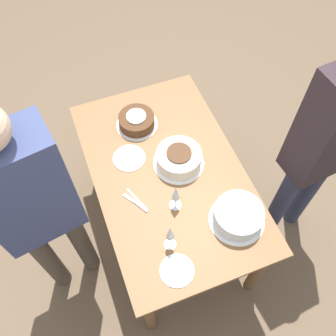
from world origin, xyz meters
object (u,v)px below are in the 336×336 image
at_px(cake_center_white, 179,158).
at_px(person_cutting, 34,205).
at_px(person_watching, 329,140).
at_px(wine_glass_far, 176,194).
at_px(cake_front_chocolate, 137,121).
at_px(cake_back_decorated, 238,216).
at_px(wine_glass_near, 170,233).

xyz_separation_m(cake_center_white, person_cutting, (0.14, -0.81, 0.24)).
relative_size(person_cutting, person_watching, 0.99).
bearing_deg(person_cutting, person_watching, -16.58).
relative_size(cake_center_white, person_cutting, 0.18).
xyz_separation_m(cake_center_white, person_watching, (0.33, 0.71, 0.25)).
distance_m(wine_glass_far, person_watching, 0.85).
xyz_separation_m(wine_glass_far, person_watching, (0.07, 0.83, 0.17)).
distance_m(person_cutting, person_watching, 1.53).
relative_size(cake_center_white, cake_front_chocolate, 1.15).
bearing_deg(cake_front_chocolate, wine_glass_far, 1.73).
relative_size(cake_back_decorated, person_cutting, 0.18).
relative_size(wine_glass_near, wine_glass_far, 1.09).
distance_m(cake_front_chocolate, person_watching, 1.13).
height_order(cake_center_white, wine_glass_far, wine_glass_far).
height_order(cake_center_white, cake_back_decorated, cake_center_white).
height_order(cake_center_white, cake_front_chocolate, cake_center_white).
bearing_deg(cake_center_white, person_cutting, -79.97).
relative_size(cake_front_chocolate, person_watching, 0.15).
relative_size(cake_center_white, wine_glass_far, 1.46).
xyz_separation_m(wine_glass_far, person_cutting, (-0.11, -0.69, 0.15)).
distance_m(cake_front_chocolate, person_cutting, 0.87).
xyz_separation_m(cake_front_chocolate, wine_glass_far, (0.62, 0.02, 0.10)).
relative_size(wine_glass_near, person_cutting, 0.13).
height_order(wine_glass_near, person_watching, person_watching).
bearing_deg(person_watching, person_cutting, -12.20).
bearing_deg(person_cutting, wine_glass_near, -38.64).
relative_size(cake_back_decorated, person_watching, 0.18).
bearing_deg(wine_glass_far, wine_glass_near, -28.30).
xyz_separation_m(cake_center_white, wine_glass_near, (0.46, -0.23, 0.11)).
height_order(cake_front_chocolate, wine_glass_far, wine_glass_far).
bearing_deg(person_watching, cake_center_white, -30.00).
distance_m(cake_center_white, wine_glass_near, 0.53).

